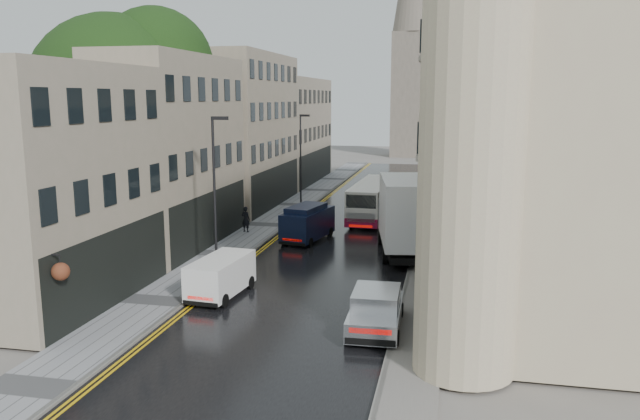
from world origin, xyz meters
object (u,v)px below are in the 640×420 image
at_px(white_lorry, 385,222).
at_px(lamp_post_far, 301,163).
at_px(pedestrian, 246,219).
at_px(tree_far, 207,130).
at_px(silver_hatchback, 348,322).
at_px(white_van, 190,284).
at_px(lamp_post_near, 215,194).
at_px(cream_bus, 352,206).
at_px(navy_van, 284,226).
at_px(tree_near, 116,129).

bearing_deg(white_lorry, lamp_post_far, 109.91).
relative_size(pedestrian, lamp_post_far, 0.23).
height_order(tree_far, silver_hatchback, tree_far).
height_order(white_van, lamp_post_near, lamp_post_near).
bearing_deg(tree_far, lamp_post_near, -67.12).
xyz_separation_m(cream_bus, navy_van, (-3.03, -6.61, -0.17)).
distance_m(tree_far, white_van, 23.94).
bearing_deg(tree_far, white_van, -70.22).
xyz_separation_m(silver_hatchback, white_van, (-7.31, 2.91, 0.10)).
distance_m(tree_far, lamp_post_near, 18.38).
distance_m(white_lorry, pedestrian, 11.11).
height_order(white_lorry, lamp_post_near, lamp_post_near).
height_order(tree_far, cream_bus, tree_far).
distance_m(tree_far, navy_van, 14.73).
xyz_separation_m(lamp_post_near, lamp_post_far, (0.16, 17.56, -0.18)).
bearing_deg(tree_far, white_lorry, -41.51).
distance_m(white_van, lamp_post_near, 6.04).
xyz_separation_m(silver_hatchback, lamp_post_far, (-7.95, 25.63, 2.95)).
bearing_deg(lamp_post_near, lamp_post_far, 90.40).
bearing_deg(cream_bus, white_van, -100.95).
distance_m(cream_bus, lamp_post_far, 7.09).
xyz_separation_m(tree_far, white_lorry, (15.32, -13.55, -4.01)).
relative_size(white_lorry, pedestrian, 5.03).
bearing_deg(lamp_post_near, pedestrian, 99.82).
relative_size(white_lorry, lamp_post_near, 1.09).
bearing_deg(pedestrian, lamp_post_far, -81.57).
bearing_deg(cream_bus, tree_near, -141.70).
bearing_deg(cream_bus, lamp_post_far, 137.31).
bearing_deg(lamp_post_far, tree_far, -156.99).
bearing_deg(cream_bus, lamp_post_near, -109.01).
xyz_separation_m(pedestrian, lamp_post_far, (1.53, 8.84, 2.81)).
xyz_separation_m(white_lorry, lamp_post_near, (-8.22, -3.25, 1.73)).
height_order(tree_near, lamp_post_far, tree_near).
height_order(silver_hatchback, lamp_post_near, lamp_post_near).
xyz_separation_m(tree_far, white_van, (7.90, -21.96, -5.32)).
bearing_deg(silver_hatchback, cream_bus, 97.09).
relative_size(silver_hatchback, navy_van, 0.94).
distance_m(cream_bus, white_van, 18.51).
xyz_separation_m(tree_far, lamp_post_far, (7.26, 0.76, -2.46)).
distance_m(white_lorry, silver_hatchback, 11.40).
xyz_separation_m(tree_near, lamp_post_near, (7.39, -3.80, -3.00)).
distance_m(tree_near, white_van, 13.56).
height_order(silver_hatchback, lamp_post_far, lamp_post_far).
xyz_separation_m(white_lorry, navy_van, (-6.34, 3.03, -1.05)).
distance_m(white_lorry, lamp_post_far, 16.50).
bearing_deg(white_lorry, white_van, -140.87).
relative_size(tree_far, white_lorry, 1.49).
xyz_separation_m(pedestrian, lamp_post_near, (1.36, -8.72, 3.00)).
xyz_separation_m(navy_van, lamp_post_far, (-1.72, 11.28, 2.60)).
bearing_deg(lamp_post_far, white_lorry, -43.61).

